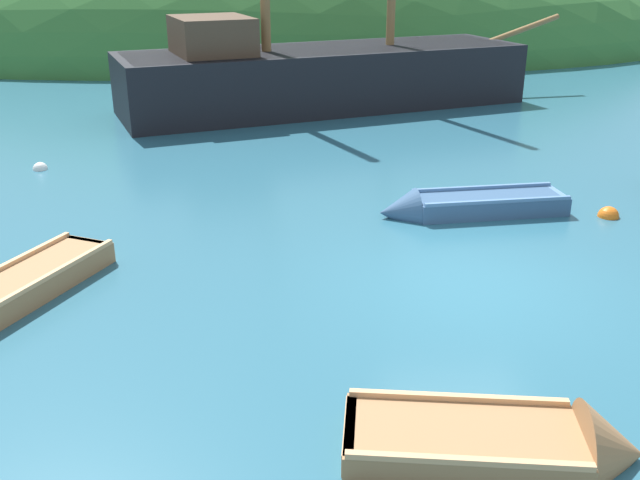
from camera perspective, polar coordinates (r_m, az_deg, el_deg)
The scene contains 8 objects.
ground_plane at distance 11.63m, azimuth 11.74°, elevation -3.47°, with size 120.00×120.00×0.00m, color #285B70.
shore_hill at distance 38.96m, azimuth -4.37°, elevation 14.73°, with size 43.76×18.60×13.06m, color #387033.
sailing_ship at distance 24.28m, azimuth 0.02°, elevation 12.12°, with size 15.77×7.43×11.49m.
rowboat_outer_right at distance 8.11m, azimuth 15.31°, elevation -15.51°, with size 3.23×1.64×1.09m.
rowboat_near_dock at distance 11.67m, azimuth -23.42°, elevation -4.20°, with size 2.45×3.56×0.92m.
rowboat_far at distance 14.64m, azimuth 11.25°, elevation 2.49°, with size 3.81×1.18×0.92m.
buoy_white at distance 18.62m, azimuth -21.20°, elevation 5.22°, with size 0.35×0.35×0.35m, color white.
buoy_orange at distance 15.35m, azimuth 21.79°, elevation 1.72°, with size 0.41×0.41×0.41m, color orange.
Camera 1 is at (-3.32, -10.00, 4.92)m, focal length 40.53 mm.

